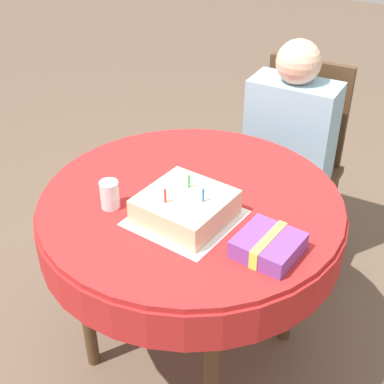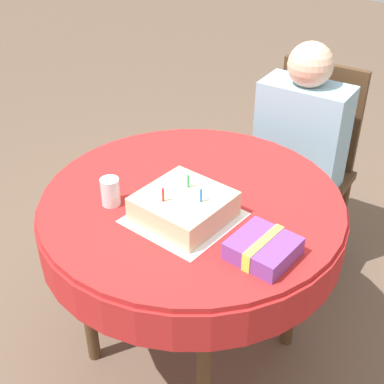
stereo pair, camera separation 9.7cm
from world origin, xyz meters
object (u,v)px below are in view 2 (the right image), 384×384
birthday_cake (184,207)px  drinking_glass (110,192)px  chair (304,162)px  gift_box (263,248)px  person (299,141)px

birthday_cake → drinking_glass: (-0.24, -0.09, 0.00)m
birthday_cake → drinking_glass: birthday_cake is taller
chair → gift_box: 1.08m
drinking_glass → chair: bearing=80.9°
gift_box → drinking_glass: bearing=-170.0°
chair → gift_box: (0.37, -0.97, 0.29)m
birthday_cake → gift_box: bearing=0.4°
chair → person: (0.01, -0.10, 0.16)m
chair → person: size_ratio=0.86×
chair → drinking_glass: size_ratio=9.91×
chair → drinking_glass: (-0.17, -1.07, 0.31)m
chair → birthday_cake: size_ratio=3.66×
birthday_cake → drinking_glass: bearing=-158.9°
birthday_cake → gift_box: (0.30, 0.00, -0.02)m
gift_box → chair: bearing=111.1°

